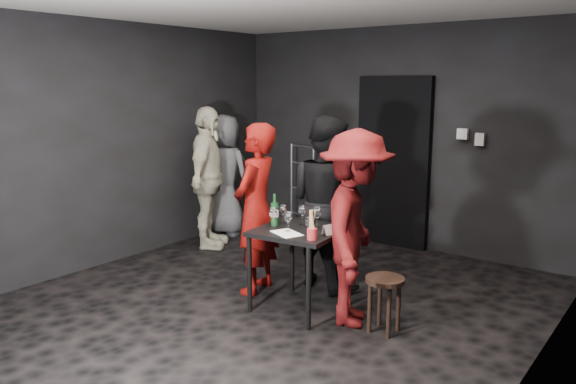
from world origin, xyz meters
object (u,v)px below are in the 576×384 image
Objects in this scene: server_red at (256,200)px; stool at (385,290)px; hand_truck at (300,217)px; breadstick_cup at (312,225)px; tasting_table at (300,239)px; bystander_cream at (207,167)px; man_maroon at (355,218)px; wine_bottle at (275,213)px; woman_black at (326,190)px; bystander_grey at (224,171)px.

stool is at bearing 72.42° from server_red.
breadstick_cup is (1.79, -2.34, 0.65)m from hand_truck.
stool is (0.84, 0.02, -0.29)m from tasting_table.
bystander_cream is (-2.89, 0.90, 0.65)m from stool.
wine_bottle is (-0.80, -0.07, -0.06)m from man_maroon.
woman_black reaches higher than tasting_table.
breadstick_cup is (2.33, -1.13, -0.14)m from bystander_cream.
wine_bottle reaches higher than stool.
man_maroon is at bearing 175.34° from stool.
tasting_table is at bearing 142.26° from breadstick_cup.
breadstick_cup is at bearing -19.36° from wine_bottle.
tasting_table is 2.27m from bystander_cream.
hand_truck is at bearing -34.22° from woman_black.
bystander_grey is at bearing 39.59° from man_maroon.
hand_truck is 2.13m from woman_black.
man_maroon reaches higher than hand_truck.
woman_black is (0.45, 0.55, 0.07)m from server_red.
hand_truck reaches higher than wine_bottle.
bystander_grey is at bearing -5.62° from bystander_cream.
bystander_grey is at bearing 146.69° from breadstick_cup.
server_red reaches higher than bystander_grey.
wine_bottle is (2.05, -1.52, -0.01)m from bystander_grey.
stool is 0.23× the size of bystander_cream.
tasting_table is at bearing -178.68° from stool.
wine_bottle is (1.25, -2.15, 0.64)m from hand_truck.
man_maroon is 0.81m from wine_bottle.
man_maroon is at bearing -139.24° from bystander_cream.
stool is 1.62× the size of wine_bottle.
bystander_cream is (-0.54, -1.21, 0.79)m from hand_truck.
hand_truck is 3.00m from man_maroon.
woman_black is 0.99m from breadstick_cup.
server_red is at bearing 63.51° from woman_black.
breadstick_cup is at bearing 112.16° from man_maroon.
hand_truck is 2.30m from server_red.
bystander_cream is at bearing 162.79° from stool.
bystander_cream is (-1.44, 0.80, 0.10)m from server_red.
man_maroon is at bearing 4.69° from tasting_table.
breadstick_cup reaches higher than tasting_table.
hand_truck is at bearing 120.11° from wine_bottle.
hand_truck is at bearing -147.83° from bystander_grey.
woman_black is at bearing 24.73° from man_maroon.
bystander_grey is at bearing 147.26° from tasting_table.
hand_truck is 2.56m from wine_bottle.
wine_bottle is at bearing 137.81° from bystander_grey.
woman_black reaches higher than breadstick_cup.
tasting_table is at bearing -42.73° from hand_truck.
breadstick_cup is (0.54, -0.19, 0.01)m from wine_bottle.
breadstick_cup is at bearing -37.74° from tasting_table.
breadstick_cup is (-0.56, -0.24, 0.50)m from stool.
bystander_cream reaches higher than tasting_table.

